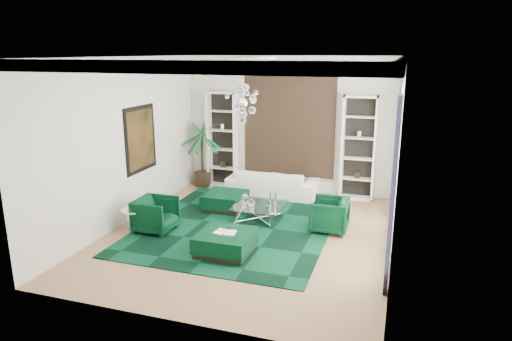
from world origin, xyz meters
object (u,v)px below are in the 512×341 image
(sofa, at_px, (273,183))
(side_table, at_px, (134,221))
(armchair_left, at_px, (156,215))
(ottoman_front, at_px, (226,243))
(coffee_table, at_px, (259,213))
(palm, at_px, (202,143))
(armchair_right, at_px, (329,215))
(ottoman_side, at_px, (225,201))

(sofa, bearing_deg, side_table, 57.50)
(armchair_left, distance_m, ottoman_front, 2.00)
(coffee_table, relative_size, palm, 0.44)
(armchair_left, bearing_deg, coffee_table, -57.04)
(ottoman_front, xyz_separation_m, side_table, (-2.35, 0.39, 0.04))
(sofa, relative_size, side_table, 4.72)
(armchair_right, bearing_deg, armchair_left, -71.98)
(armchair_left, height_order, side_table, armchair_left)
(armchair_right, distance_m, side_table, 4.36)
(sofa, xyz_separation_m, armchair_left, (-1.77, -3.28, 0.02))
(palm, bearing_deg, ottoman_front, -60.23)
(coffee_table, xyz_separation_m, ottoman_side, (-1.06, 0.52, 0.02))
(armchair_right, bearing_deg, palm, -119.87)
(armchair_left, height_order, ottoman_side, armchair_left)
(armchair_left, height_order, coffee_table, armchair_left)
(ottoman_side, bearing_deg, coffee_table, -26.11)
(coffee_table, bearing_deg, ottoman_side, 153.89)
(sofa, height_order, palm, palm)
(side_table, bearing_deg, coffee_table, 31.42)
(sofa, relative_size, armchair_left, 2.95)
(ottoman_front, bearing_deg, sofa, 91.96)
(palm, bearing_deg, side_table, -89.40)
(armchair_right, distance_m, ottoman_side, 2.81)
(armchair_right, xyz_separation_m, coffee_table, (-1.68, 0.10, -0.18))
(ottoman_front, distance_m, palm, 4.93)
(armchair_left, xyz_separation_m, side_table, (-0.45, -0.20, -0.13))
(coffee_table, relative_size, ottoman_side, 1.17)
(side_table, bearing_deg, sofa, 57.50)
(armchair_left, bearing_deg, ottoman_side, -27.40)
(sofa, bearing_deg, coffee_table, 96.61)
(ottoman_front, bearing_deg, coffee_table, 87.04)
(sofa, height_order, coffee_table, sofa)
(ottoman_front, bearing_deg, palm, 119.77)
(sofa, bearing_deg, armchair_left, 61.66)
(ottoman_front, bearing_deg, side_table, 170.60)
(palm, bearing_deg, ottoman_side, -51.18)
(armchair_left, xyz_separation_m, ottoman_front, (1.90, -0.59, -0.17))
(coffee_table, height_order, ottoman_side, ottoman_side)
(armchair_right, relative_size, ottoman_side, 0.84)
(armchair_right, height_order, ottoman_side, armchair_right)
(ottoman_side, relative_size, palm, 0.38)
(sofa, relative_size, palm, 0.96)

